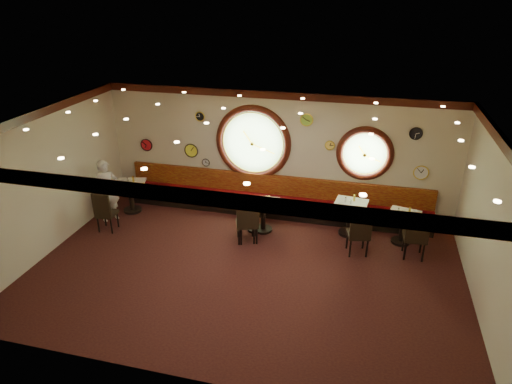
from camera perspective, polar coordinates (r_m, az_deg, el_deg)
name	(u,v)px	position (r m, az deg, el deg)	size (l,w,h in m)	color
floor	(245,271)	(9.81, -1.34, -9.89)	(9.00, 6.00, 0.00)	black
ceiling	(244,125)	(8.42, -1.55, 8.38)	(9.00, 6.00, 0.02)	#B57C33
wall_back	(276,154)	(11.69, 2.52, 4.81)	(9.00, 0.02, 3.20)	beige
wall_front	(187,295)	(6.58, -8.63, -12.61)	(9.00, 0.02, 3.20)	beige
wall_left	(47,181)	(11.00, -24.65, 1.20)	(0.02, 6.00, 3.20)	beige
wall_right	(492,231)	(9.02, 27.38, -4.37)	(0.02, 6.00, 3.20)	beige
molding_back	(277,95)	(11.22, 2.60, 12.00)	(9.00, 0.10, 0.18)	#37100A
molding_front	(181,195)	(5.84, -9.37, -0.42)	(9.00, 0.10, 0.18)	#37100A
molding_left	(35,114)	(10.52, -25.87, 8.74)	(0.10, 6.00, 0.18)	#37100A
molding_right	(508,149)	(8.46, 29.01, 4.69)	(0.10, 6.00, 0.18)	#37100A
banquette_base	(273,211)	(12.03, 2.11, -2.37)	(8.00, 0.55, 0.20)	black
banquette_seat	(273,202)	(11.92, 2.13, -1.30)	(8.00, 0.55, 0.30)	#56070B
banquette_back	(275,185)	(11.95, 2.38, 0.88)	(8.00, 0.10, 0.55)	#660B08
porthole_left_glass	(253,143)	(11.73, -0.35, 6.20)	(1.66, 1.66, 0.02)	#8CC073
porthole_left_frame	(253,143)	(11.72, -0.37, 6.18)	(1.98, 1.98, 0.18)	#37100A
porthole_left_ring	(253,143)	(11.69, -0.41, 6.13)	(1.61, 1.61, 0.03)	yellow
porthole_right_glass	(365,154)	(11.41, 13.44, 4.70)	(1.10, 1.10, 0.02)	#8CC073
porthole_right_frame	(365,154)	(11.39, 13.44, 4.68)	(1.38, 1.38, 0.18)	#37100A
porthole_right_ring	(365,154)	(11.37, 13.43, 4.63)	(1.09, 1.09, 0.03)	yellow
wall_clock_0	(206,162)	(12.29, -6.27, 3.70)	(0.20, 0.20, 0.03)	white
wall_clock_1	(416,133)	(11.25, 19.36, 6.92)	(0.28, 0.28, 0.03)	black
wall_clock_2	(421,173)	(11.57, 19.93, 2.30)	(0.34, 0.34, 0.03)	white
wall_clock_3	(307,120)	(11.25, 6.35, 8.96)	(0.30, 0.30, 0.03)	#9CD342
wall_clock_4	(147,145)	(12.85, -13.52, 5.74)	(0.32, 0.32, 0.03)	red
wall_clock_5	(330,145)	(11.36, 9.22, 5.78)	(0.22, 0.22, 0.03)	#FCD654
wall_clock_6	(200,116)	(11.94, -7.01, 9.35)	(0.24, 0.24, 0.03)	black
wall_clock_7	(191,151)	(12.33, -8.09, 5.15)	(0.36, 0.36, 0.03)	#FFFE38
table_a	(131,193)	(12.46, -15.39, -0.18)	(0.91, 0.91, 0.82)	black
table_b	(256,213)	(11.10, 0.01, -2.63)	(0.90, 0.90, 0.75)	black
table_c	(263,213)	(11.08, 0.92, -2.62)	(0.74, 0.74, 0.77)	black
table_d	(350,215)	(11.14, 11.64, -2.79)	(0.83, 0.83, 0.83)	black
table_e	(403,225)	(11.11, 17.87, -3.89)	(0.83, 0.83, 0.76)	black
chair_a	(104,210)	(11.59, -18.45, -2.10)	(0.46, 0.46, 0.64)	black
chair_b	(246,219)	(10.51, -1.24, -3.44)	(0.58, 0.58, 0.67)	black
chair_c	(249,219)	(10.50, -0.93, -3.37)	(0.59, 0.59, 0.68)	black
chair_d	(360,230)	(10.27, 12.82, -4.62)	(0.57, 0.57, 0.70)	black
chair_e	(417,232)	(10.47, 19.43, -4.77)	(0.51, 0.51, 0.72)	black
condiment_a_salt	(127,179)	(12.45, -15.78, 1.54)	(0.04, 0.04, 0.11)	silver
condiment_b_salt	(253,200)	(11.02, -0.41, -0.99)	(0.03, 0.03, 0.09)	silver
condiment_c_salt	(261,199)	(10.99, 0.69, -0.94)	(0.03, 0.03, 0.09)	silver
condiment_d_salt	(346,200)	(11.03, 11.13, -0.95)	(0.04, 0.04, 0.11)	silver
condiment_a_pepper	(128,182)	(12.29, -15.67, 1.23)	(0.04, 0.04, 0.10)	silver
condiment_b_pepper	(257,202)	(10.92, 0.12, -1.21)	(0.04, 0.04, 0.10)	silver
condiment_c_pepper	(266,202)	(10.84, 1.24, -1.24)	(0.04, 0.04, 0.11)	silver
condiment_d_pepper	(351,202)	(10.95, 11.77, -1.24)	(0.04, 0.04, 0.10)	silver
condiment_a_bottle	(133,179)	(12.35, -15.10, 1.57)	(0.05, 0.05, 0.16)	gold
condiment_b_bottle	(260,199)	(10.99, 0.47, -0.88)	(0.05, 0.05, 0.16)	gold
condiment_c_bottle	(269,199)	(10.96, 1.62, -0.85)	(0.04, 0.04, 0.14)	gold
condiment_d_bottle	(354,198)	(11.11, 12.19, -0.73)	(0.05, 0.05, 0.16)	yellow
condiment_e_salt	(399,210)	(10.99, 17.39, -2.17)	(0.04, 0.04, 0.11)	silver
condiment_e_pepper	(403,213)	(10.91, 17.95, -2.50)	(0.03, 0.03, 0.09)	silver
condiment_e_bottle	(410,210)	(11.04, 18.68, -2.13)	(0.05, 0.05, 0.15)	gold
waiter	(107,191)	(12.08, -18.08, 0.15)	(0.58, 0.38, 1.60)	white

